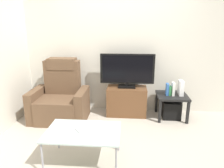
{
  "coord_description": "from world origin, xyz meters",
  "views": [
    {
      "loc": [
        0.13,
        -2.88,
        1.66
      ],
      "look_at": [
        -0.14,
        0.5,
        0.7
      ],
      "focal_mm": 33.41,
      "sensor_mm": 36.0,
      "label": 1
    }
  ],
  "objects": [
    {
      "name": "book_leftmost",
      "position": [
        0.83,
        0.76,
        0.55
      ],
      "size": [
        0.04,
        0.11,
        0.21
      ],
      "primitive_type": "cube",
      "color": "#3366B2",
      "rests_on": "side_table"
    },
    {
      "name": "book_rightmost",
      "position": [
        0.93,
        0.76,
        0.56
      ],
      "size": [
        0.04,
        0.14,
        0.23
      ],
      "primitive_type": "cube",
      "color": "white",
      "rests_on": "side_table"
    },
    {
      "name": "cell_phone",
      "position": [
        -0.44,
        -0.65,
        0.43
      ],
      "size": [
        0.15,
        0.16,
        0.01
      ],
      "primitive_type": "cube",
      "rotation": [
        0.0,
        0.0,
        0.66
      ],
      "color": "#B7B7BC",
      "rests_on": "coffee_table"
    },
    {
      "name": "game_console",
      "position": [
        1.08,
        0.79,
        0.57
      ],
      "size": [
        0.07,
        0.2,
        0.26
      ],
      "primitive_type": "cube",
      "color": "white",
      "rests_on": "side_table"
    },
    {
      "name": "coffee_table",
      "position": [
        -0.4,
        -0.65,
        0.4
      ],
      "size": [
        0.9,
        0.6,
        0.43
      ],
      "color": "#B2C6C1",
      "rests_on": "ground"
    },
    {
      "name": "recliner_armchair",
      "position": [
        -1.09,
        0.6,
        0.37
      ],
      "size": [
        0.98,
        0.78,
        1.08
      ],
      "rotation": [
        0.0,
        0.0,
        -0.04
      ],
      "color": "brown",
      "rests_on": "ground"
    },
    {
      "name": "television",
      "position": [
        0.11,
        0.88,
        0.87
      ],
      "size": [
        0.99,
        0.2,
        0.63
      ],
      "color": "black",
      "rests_on": "tv_stand"
    },
    {
      "name": "subwoofer_box",
      "position": [
        0.93,
        0.78,
        0.16
      ],
      "size": [
        0.32,
        0.32,
        0.32
      ],
      "primitive_type": "cube",
      "color": "black",
      "rests_on": "ground"
    },
    {
      "name": "ground_plane",
      "position": [
        0.0,
        0.0,
        0.0
      ],
      "size": [
        6.4,
        6.4,
        0.0
      ],
      "primitive_type": "plane",
      "color": "#B2A899"
    },
    {
      "name": "wall_back",
      "position": [
        0.0,
        1.13,
        1.3
      ],
      "size": [
        6.4,
        0.06,
        2.6
      ],
      "primitive_type": "cube",
      "color": "beige",
      "rests_on": "ground"
    },
    {
      "name": "side_table",
      "position": [
        0.93,
        0.78,
        0.37
      ],
      "size": [
        0.54,
        0.54,
        0.44
      ],
      "color": "black",
      "rests_on": "ground"
    },
    {
      "name": "book_middle",
      "position": [
        0.88,
        0.76,
        0.53
      ],
      "size": [
        0.04,
        0.1,
        0.17
      ],
      "primitive_type": "cube",
      "color": "#388C4C",
      "rests_on": "side_table"
    },
    {
      "name": "tv_stand",
      "position": [
        0.11,
        0.86,
        0.27
      ],
      "size": [
        0.74,
        0.42,
        0.53
      ],
      "color": "brown",
      "rests_on": "ground"
    }
  ]
}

